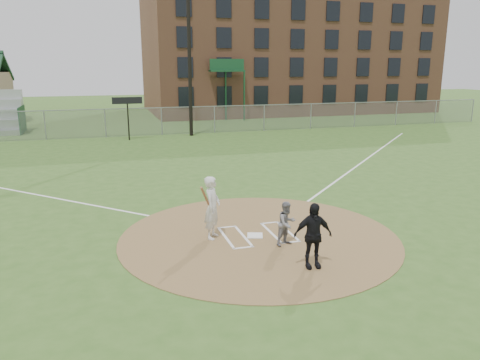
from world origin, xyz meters
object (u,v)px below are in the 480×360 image
object	(u,v)px
home_plate	(255,236)
catcher	(287,223)
batter_at_plate	(212,207)
umpire	(313,235)

from	to	relation	value
home_plate	catcher	size ratio (longest dim) A/B	0.36
catcher	batter_at_plate	world-z (taller)	batter_at_plate
home_plate	umpire	size ratio (longest dim) A/B	0.27
home_plate	catcher	distance (m)	1.29
catcher	batter_at_plate	xyz separation A→B (m)	(-1.91, 1.15, 0.30)
catcher	batter_at_plate	size ratio (longest dim) A/B	0.68
home_plate	catcher	bearing A→B (deg)	-54.75
catcher	umpire	distance (m)	1.62
home_plate	batter_at_plate	xyz separation A→B (m)	(-1.26, 0.24, 0.93)
umpire	batter_at_plate	distance (m)	3.38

